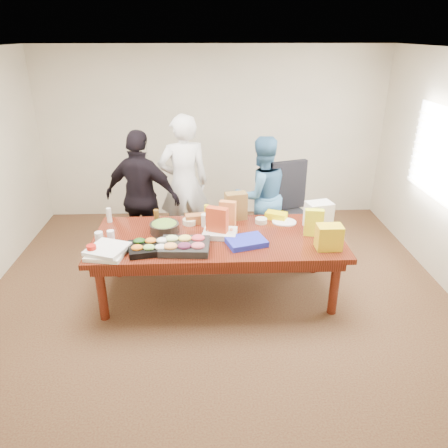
{
  "coord_description": "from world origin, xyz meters",
  "views": [
    {
      "loc": [
        -0.11,
        -4.32,
        2.86
      ],
      "look_at": [
        0.07,
        0.1,
        0.86
      ],
      "focal_mm": 34.16,
      "sensor_mm": 36.0,
      "label": 1
    }
  ],
  "objects_px": {
    "sheet_cake": "(220,233)",
    "person_center": "(184,184)",
    "conference_table": "(218,265)",
    "person_right": "(261,195)",
    "salad_bowl": "(164,228)",
    "office_chair": "(290,215)"
  },
  "relations": [
    {
      "from": "sheet_cake",
      "to": "person_center",
      "type": "bearing_deg",
      "value": 118.91
    },
    {
      "from": "conference_table",
      "to": "person_right",
      "type": "relative_size",
      "value": 1.71
    },
    {
      "from": "person_right",
      "to": "sheet_cake",
      "type": "height_order",
      "value": "person_right"
    },
    {
      "from": "person_center",
      "to": "sheet_cake",
      "type": "xyz_separation_m",
      "value": [
        0.45,
        -1.24,
        -0.17
      ]
    },
    {
      "from": "person_center",
      "to": "salad_bowl",
      "type": "bearing_deg",
      "value": 67.07
    },
    {
      "from": "person_right",
      "to": "salad_bowl",
      "type": "height_order",
      "value": "person_right"
    },
    {
      "from": "conference_table",
      "to": "salad_bowl",
      "type": "bearing_deg",
      "value": 167.08
    },
    {
      "from": "conference_table",
      "to": "sheet_cake",
      "type": "bearing_deg",
      "value": 21.23
    },
    {
      "from": "person_right",
      "to": "sheet_cake",
      "type": "relative_size",
      "value": 4.38
    },
    {
      "from": "sheet_cake",
      "to": "office_chair",
      "type": "bearing_deg",
      "value": 51.55
    },
    {
      "from": "person_center",
      "to": "conference_table",
      "type": "bearing_deg",
      "value": 95.27
    },
    {
      "from": "office_chair",
      "to": "salad_bowl",
      "type": "bearing_deg",
      "value": -172.39
    },
    {
      "from": "sheet_cake",
      "to": "salad_bowl",
      "type": "height_order",
      "value": "salad_bowl"
    },
    {
      "from": "conference_table",
      "to": "person_right",
      "type": "height_order",
      "value": "person_right"
    },
    {
      "from": "office_chair",
      "to": "sheet_cake",
      "type": "bearing_deg",
      "value": -155.15
    },
    {
      "from": "person_right",
      "to": "salad_bowl",
      "type": "distance_m",
      "value": 1.57
    },
    {
      "from": "person_center",
      "to": "person_right",
      "type": "relative_size",
      "value": 1.17
    },
    {
      "from": "conference_table",
      "to": "person_center",
      "type": "relative_size",
      "value": 1.47
    },
    {
      "from": "office_chair",
      "to": "sheet_cake",
      "type": "height_order",
      "value": "office_chair"
    },
    {
      "from": "salad_bowl",
      "to": "office_chair",
      "type": "bearing_deg",
      "value": 25.42
    },
    {
      "from": "person_center",
      "to": "person_right",
      "type": "bearing_deg",
      "value": 158.92
    },
    {
      "from": "office_chair",
      "to": "salad_bowl",
      "type": "height_order",
      "value": "office_chair"
    }
  ]
}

